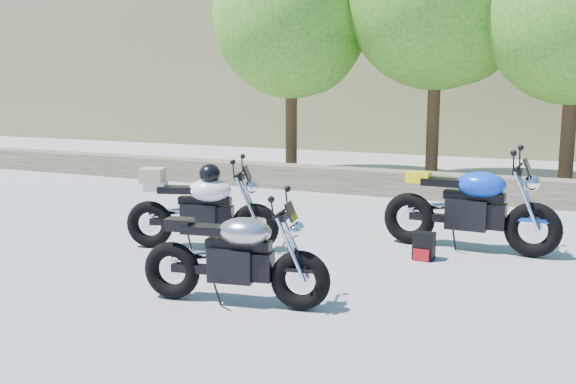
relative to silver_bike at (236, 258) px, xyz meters
The scene contains 7 objects.
ground 1.64m from the silver_bike, 116.57° to the left, with size 90.00×90.00×0.00m, color gray.
stone_wall 6.94m from the silver_bike, 95.81° to the left, with size 22.00×0.55×0.50m, color #4B4432.
tree_decid_left 9.61m from the silver_bike, 109.93° to the left, with size 3.67×3.67×5.62m.
silver_bike is the anchor object (origin of this frame).
white_bike 2.29m from the silver_bike, 130.51° to the left, with size 2.06×0.86×1.17m.
blue_bike 3.65m from the silver_bike, 60.00° to the left, with size 2.35×0.74×1.18m.
backpack 2.83m from the silver_bike, 60.76° to the left, with size 0.27×0.24×0.35m.
Camera 1 is at (3.74, -6.88, 2.22)m, focal length 40.00 mm.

